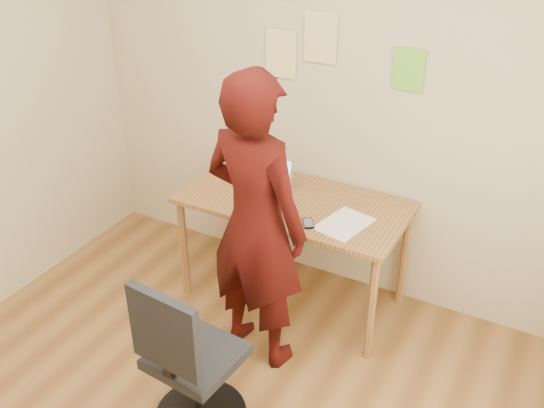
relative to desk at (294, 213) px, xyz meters
The scene contains 10 objects.
room 1.55m from the desk, 86.97° to the right, with size 3.58×3.58×2.78m.
desk is the anchor object (origin of this frame).
laptop 0.26m from the desk, behind, with size 0.34×0.31×0.22m.
paper_sheet 0.41m from the desk, 15.70° to the right, with size 0.23×0.33×0.00m, color white.
phone 0.30m from the desk, 46.71° to the right, with size 0.11×0.13×0.01m.
wall_note_left 0.99m from the desk, 128.63° to the left, with size 0.21×0.00×0.30m, color #EFC98F.
wall_note_mid 1.07m from the desk, 93.64° to the left, with size 0.21×0.00×0.30m, color #EFC98F.
wall_note_right 1.10m from the desk, 34.25° to the left, with size 0.18×0.00×0.24m, color #6DD52F.
office_chair 1.23m from the desk, 88.26° to the right, with size 0.48×0.48×0.93m.
person 0.58m from the desk, 85.93° to the right, with size 0.63×0.42×1.74m, color #330907.
Camera 1 is at (1.37, -1.55, 2.56)m, focal length 40.00 mm.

